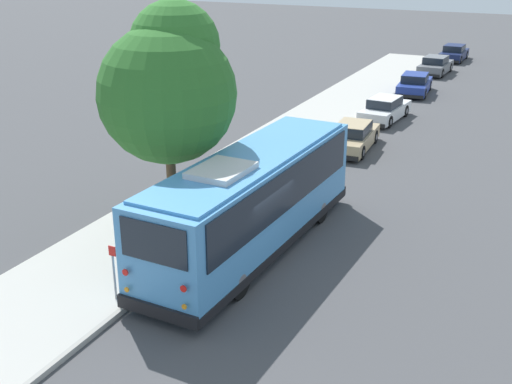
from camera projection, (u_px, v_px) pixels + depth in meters
The scene contains 13 objects.
ground_plane at pixel (246, 264), 19.44m from camera, with size 160.00×160.00×0.00m, color #474749.
sidewalk_slab at pixel (140, 238), 20.98m from camera, with size 80.00×4.18×0.15m, color #B2AFA8.
curb_strip at pixel (197, 251), 20.11m from camera, with size 80.00×0.14×0.15m, color #9D9A94.
shuttle_bus at pixel (252, 197), 19.80m from camera, with size 10.35×2.89×3.30m.
parked_sedan_tan at pixel (353, 137), 30.03m from camera, with size 4.49×1.89×1.30m.
parked_sedan_white at pixel (385, 110), 34.95m from camera, with size 4.47×1.96×1.30m.
parked_sedan_blue at pixel (415, 84), 41.12m from camera, with size 4.45×2.09×1.31m.
parked_sedan_gray at pixel (435, 66), 47.31m from camera, with size 4.40×1.95×1.32m.
parked_sedan_navy at pixel (454, 53), 52.72m from camera, with size 4.35×1.85×1.29m.
street_tree at pixel (169, 84), 19.77m from camera, with size 4.34×4.34×7.41m.
sign_post_near at pixel (114, 272), 17.00m from camera, with size 0.06×0.22×1.57m.
sign_post_far at pixel (147, 253), 18.32m from camera, with size 0.06×0.22×1.30m.
fire_hydrant at pixel (283, 161), 26.93m from camera, with size 0.22×0.22×0.81m.
Camera 1 is at (-15.49, -7.75, 9.12)m, focal length 45.00 mm.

